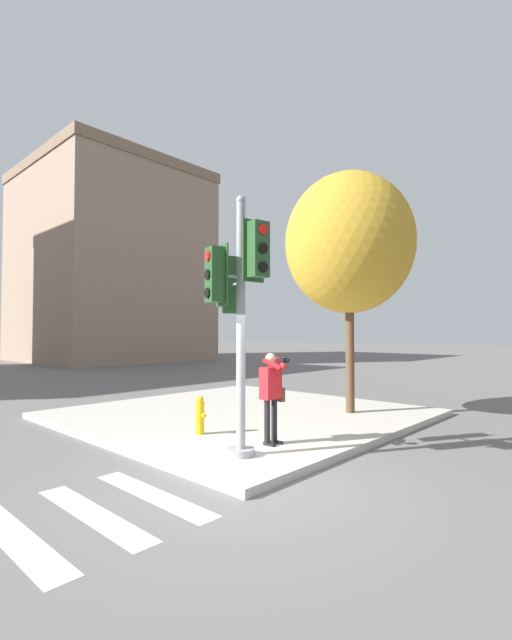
{
  "coord_description": "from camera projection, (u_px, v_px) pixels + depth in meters",
  "views": [
    {
      "loc": [
        -4.54,
        -4.44,
        2.18
      ],
      "look_at": [
        1.16,
        0.84,
        2.43
      ],
      "focal_mm": 24.0,
      "sensor_mm": 36.0,
      "label": 1
    }
  ],
  "objects": [
    {
      "name": "person_photographer",
      "position": [
        272.0,
        390.0,
        7.92
      ],
      "size": [
        0.58,
        0.54,
        1.67
      ],
      "color": "black",
      "rests_on": "sidewalk_corner"
    },
    {
      "name": "building_right",
      "position": [
        110.0,
        267.0,
        35.67
      ],
      "size": [
        12.35,
        13.75,
        15.54
      ],
      "color": "gray",
      "rests_on": "ground_plane"
    },
    {
      "name": "fire_hydrant",
      "position": [
        200.0,
        415.0,
        8.68
      ],
      "size": [
        0.18,
        0.24,
        0.77
      ],
      "color": "yellow",
      "rests_on": "sidewalk_corner"
    },
    {
      "name": "street_tree",
      "position": [
        349.0,
        244.0,
        11.18
      ],
      "size": [
        3.34,
        3.34,
        6.25
      ],
      "color": "brown",
      "rests_on": "sidewalk_corner"
    },
    {
      "name": "traffic_signal_pole",
      "position": [
        237.0,
        297.0,
        7.18
      ],
      "size": [
        1.01,
        1.25,
        4.39
      ],
      "color": "#939399",
      "rests_on": "sidewalk_corner"
    },
    {
      "name": "ground_plane",
      "position": [
        244.0,
        482.0,
        6.27
      ],
      "size": [
        160.0,
        160.0,
        0.0
      ],
      "primitive_type": "plane",
      "color": "slate"
    },
    {
      "name": "sidewalk_corner",
      "position": [
        242.0,
        414.0,
        11.22
      ],
      "size": [
        8.0,
        8.0,
        0.14
      ],
      "color": "#BCB7AD",
      "rests_on": "ground_plane"
    }
  ]
}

